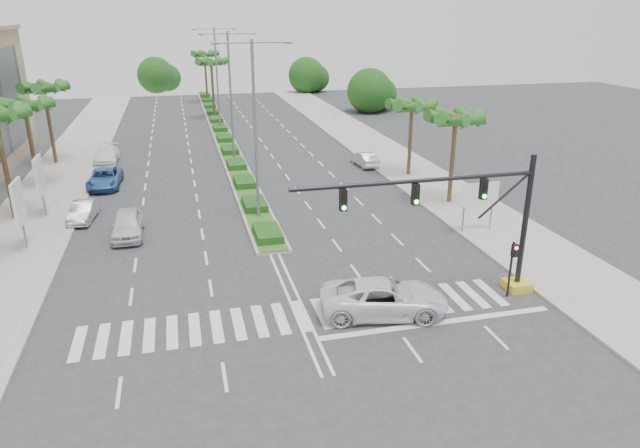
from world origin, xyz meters
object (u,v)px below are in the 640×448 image
Objects in this scene: car_parked_a at (127,224)px; car_parked_c at (105,178)px; car_right at (365,159)px; car_parked_b at (83,211)px; car_crossing at (384,298)px; car_parked_d at (107,155)px.

car_parked_a reaches higher than car_parked_c.
car_right is at bearing 5.40° from car_parked_c.
car_crossing is at bearing -41.81° from car_parked_b.
car_parked_a is at bearing -79.49° from car_parked_d.
car_parked_a is 12.27m from car_parked_c.
car_parked_d is at bearing 98.19° from car_parked_a.
car_parked_d is 1.26× the size of car_right.
car_parked_d is at bearing -20.78° from car_right.
car_parked_a is 1.18× the size of car_right.
car_parked_d is 0.83× the size of car_crossing.
car_crossing is (15.66, -17.42, 0.18)m from car_parked_b.
car_parked_d reaches higher than car_right.
car_parked_a is at bearing 54.29° from car_crossing.
car_crossing reaches higher than car_parked_a.
car_parked_b is at bearing 17.97° from car_right.
car_parked_a reaches higher than car_parked_d.
car_right is (23.60, 9.46, -0.00)m from car_parked_b.
car_right is (22.96, 1.33, -0.07)m from car_parked_c.
car_right is (7.94, 26.88, -0.18)m from car_crossing.
car_crossing is 1.51× the size of car_right.
car_crossing reaches higher than car_parked_d.
car_parked_c is at bearing -83.91° from car_parked_d.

